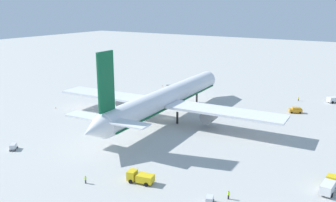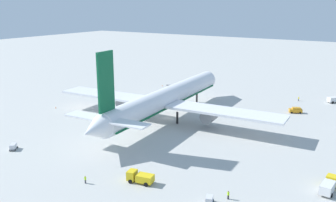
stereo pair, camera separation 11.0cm
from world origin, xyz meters
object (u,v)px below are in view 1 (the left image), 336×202
Objects in this scene: service_truck_1 at (336,99)px; baggage_cart_0 at (170,85)px; service_van at (296,110)px; traffic_cone_0 at (56,108)px; ground_worker_1 at (85,180)px; ground_worker_3 at (299,99)px; ground_worker_2 at (229,195)px; service_truck_2 at (329,185)px; baggage_cart_1 at (210,199)px; baggage_cart_2 at (13,147)px; service_truck_3 at (140,177)px; airliner at (166,99)px; traffic_cone_2 at (162,85)px.

baggage_cart_0 is at bearing 96.88° from service_truck_1.
baggage_cart_0 is (13.93, 59.94, -0.77)m from service_van.
service_truck_1 is 10.92× the size of traffic_cone_0.
traffic_cone_0 is at bearing 54.28° from ground_worker_1.
ground_worker_1 is at bearing 167.17° from ground_worker_3.
service_truck_2 is at bearing -49.38° from ground_worker_2.
ground_worker_2 is 1.06× the size of ground_worker_3.
traffic_cone_0 is (26.13, 78.08, -0.61)m from ground_worker_2.
baggage_cart_1 is at bearing 132.82° from service_truck_2.
baggage_cart_0 is at bearing 76.92° from service_van.
service_van is 84.71m from traffic_cone_0.
baggage_cart_2 is (-94.97, 62.81, -0.57)m from service_truck_1.
service_truck_3 is at bearing -151.75° from baggage_cart_0.
ground_worker_2 reaches higher than baggage_cart_0.
ground_worker_3 reaches higher than baggage_cart_0.
service_truck_1 reaches higher than baggage_cart_1.
baggage_cart_2 is (-42.55, 19.47, -6.11)m from airliner.
service_truck_2 is 2.00× the size of baggage_cart_0.
service_van reaches higher than ground_worker_3.
traffic_cone_2 is (41.79, 28.50, -6.65)m from airliner.
baggage_cart_1 is at bearing -75.36° from ground_worker_1.
traffic_cone_2 reaches higher than baggage_cart_0.
ground_worker_1 reaches higher than baggage_cart_2.
service_truck_2 is 1.51× the size of service_van.
baggage_cart_2 is at bearing 93.21° from baggage_cart_1.
ground_worker_1 is 95.98m from ground_worker_3.
traffic_cone_2 is (11.67, 62.45, -0.76)m from service_van.
ground_worker_2 is at bearing -134.02° from airliner.
traffic_cone_0 is (32.51, 21.17, -0.54)m from baggage_cart_2.
service_truck_2 is 12.90× the size of traffic_cone_0.
traffic_cone_0 is at bearing 68.73° from baggage_cart_1.
baggage_cart_2 is at bearing 94.10° from service_truck_3.
ground_worker_1 reaches higher than traffic_cone_2.
service_truck_1 is 3.65× the size of ground_worker_3.
baggage_cart_0 is at bearing 93.41° from ground_worker_3.
ground_worker_2 reaches higher than baggage_cart_2.
service_truck_3 is 95.18m from baggage_cart_0.
airliner is 47.52m from ground_worker_1.
ground_worker_1 is (-76.26, 24.38, -0.18)m from service_van.
service_truck_1 is at bearing -3.81° from ground_worker_2.
service_truck_1 is 75.68m from service_truck_2.
baggage_cart_2 is (-3.06, 54.50, 0.05)m from baggage_cart_1.
traffic_cone_2 is at bearing 38.01° from baggage_cart_1.
service_van reaches higher than baggage_cart_0.
baggage_cart_0 is 1.18× the size of baggage_cart_1.
baggage_cart_2 is at bearing 150.77° from ground_worker_3.
service_truck_1 reaches higher than ground_worker_3.
baggage_cart_1 is (-16.88, 18.22, -0.59)m from service_truck_2.
ground_worker_2 is at bearing -141.67° from baggage_cart_0.
ground_worker_3 reaches higher than baggage_cart_2.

